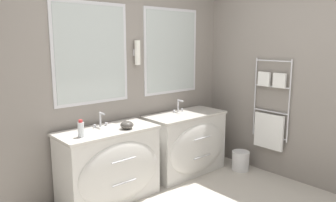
# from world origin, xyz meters

# --- Properties ---
(wall_back) EXTENTS (4.83, 0.15, 2.60)m
(wall_back) POSITION_xyz_m (0.01, 1.65, 1.31)
(wall_back) COLOR gray
(wall_back) RESTS_ON ground_plane
(wall_right) EXTENTS (0.13, 3.43, 2.60)m
(wall_right) POSITION_xyz_m (1.64, 0.73, 1.29)
(wall_right) COLOR gray
(wall_right) RESTS_ON ground_plane
(vanity_left) EXTENTS (1.07, 0.57, 0.79)m
(vanity_left) POSITION_xyz_m (-0.37, 1.31, 0.40)
(vanity_left) COLOR silver
(vanity_left) RESTS_ON ground_plane
(vanity_right) EXTENTS (1.07, 0.57, 0.79)m
(vanity_right) POSITION_xyz_m (0.79, 1.31, 0.40)
(vanity_right) COLOR silver
(vanity_right) RESTS_ON ground_plane
(faucet_left) EXTENTS (0.17, 0.11, 0.16)m
(faucet_left) POSITION_xyz_m (-0.37, 1.47, 0.86)
(faucet_left) COLOR silver
(faucet_left) RESTS_ON vanity_left
(faucet_right) EXTENTS (0.17, 0.11, 0.16)m
(faucet_right) POSITION_xyz_m (0.79, 1.47, 0.86)
(faucet_right) COLOR silver
(faucet_right) RESTS_ON vanity_right
(toiletry_bottle) EXTENTS (0.06, 0.06, 0.17)m
(toiletry_bottle) POSITION_xyz_m (-0.70, 1.26, 0.86)
(toiletry_bottle) COLOR silver
(toiletry_bottle) RESTS_ON vanity_left
(amenity_bowl) EXTENTS (0.14, 0.14, 0.08)m
(amenity_bowl) POSITION_xyz_m (-0.20, 1.21, 0.83)
(amenity_bowl) COLOR #4C4742
(amenity_bowl) RESTS_ON vanity_left
(waste_bin) EXTENTS (0.23, 0.23, 0.26)m
(waste_bin) POSITION_xyz_m (1.38, 0.89, 0.13)
(waste_bin) COLOR silver
(waste_bin) RESTS_ON ground_plane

